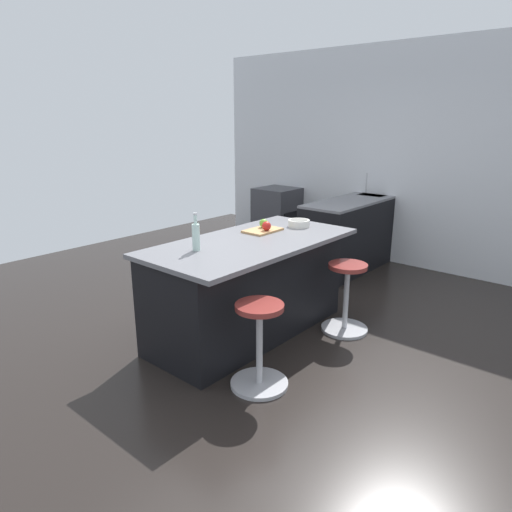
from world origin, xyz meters
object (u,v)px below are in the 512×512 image
at_px(oven_range, 277,216).
at_px(fruit_bowl, 299,223).
at_px(kitchen_island, 248,286).
at_px(stool_middle, 259,348).
at_px(stool_by_window, 346,300).
at_px(cutting_board, 263,230).
at_px(water_bottle, 196,236).
at_px(apple_green, 264,223).
at_px(apple_red, 267,226).

distance_m(oven_range, fruit_bowl, 2.77).
relative_size(oven_range, kitchen_island, 0.45).
bearing_deg(oven_range, stool_middle, 36.37).
distance_m(stool_by_window, cutting_board, 1.03).
height_order(oven_range, stool_by_window, oven_range).
height_order(kitchen_island, fruit_bowl, fruit_bowl).
relative_size(kitchen_island, water_bottle, 6.40).
distance_m(stool_by_window, apple_green, 1.07).
bearing_deg(kitchen_island, apple_green, -160.42).
xyz_separation_m(stool_by_window, water_bottle, (1.17, -0.75, 0.72)).
height_order(oven_range, apple_green, apple_green).
xyz_separation_m(apple_green, fruit_bowl, (-0.32, 0.19, -0.02)).
relative_size(cutting_board, water_bottle, 1.15).
xyz_separation_m(stool_middle, apple_red, (-0.94, -0.71, 0.66)).
height_order(apple_red, fruit_bowl, apple_red).
bearing_deg(fruit_bowl, apple_red, -12.04).
relative_size(apple_green, fruit_bowl, 0.40).
bearing_deg(cutting_board, kitchen_island, 16.56).
bearing_deg(fruit_bowl, kitchen_island, -4.18).
bearing_deg(kitchen_island, water_bottle, -8.63).
height_order(stool_middle, cutting_board, cutting_board).
relative_size(kitchen_island, stool_by_window, 3.01).
bearing_deg(kitchen_island, fruit_bowl, 175.82).
relative_size(stool_by_window, fruit_bowl, 3.12).
height_order(kitchen_island, cutting_board, cutting_board).
distance_m(oven_range, kitchen_island, 3.25).
xyz_separation_m(kitchen_island, fruit_bowl, (-0.71, 0.05, 0.49)).
xyz_separation_m(kitchen_island, cutting_board, (-0.32, -0.10, 0.46)).
xyz_separation_m(stool_middle, fruit_bowl, (-1.34, -0.62, 0.64)).
bearing_deg(oven_range, cutting_board, 35.32).
xyz_separation_m(stool_by_window, apple_red, (0.32, -0.71, 0.66)).
height_order(stool_by_window, stool_middle, same).
relative_size(stool_by_window, apple_green, 7.88).
xyz_separation_m(oven_range, cutting_board, (2.39, 1.69, 0.47)).
bearing_deg(stool_by_window, oven_range, -130.22).
distance_m(water_bottle, fruit_bowl, 1.26).
xyz_separation_m(oven_range, water_bottle, (3.25, 1.71, 0.58)).
relative_size(kitchen_island, stool_middle, 3.01).
height_order(apple_red, water_bottle, water_bottle).
distance_m(apple_green, fruit_bowl, 0.37).
height_order(stool_by_window, water_bottle, water_bottle).
relative_size(water_bottle, fruit_bowl, 1.46).
bearing_deg(kitchen_island, cutting_board, -163.44).
height_order(stool_middle, apple_red, apple_red).
distance_m(stool_by_window, stool_middle, 1.26).
bearing_deg(kitchen_island, oven_range, -146.58).
relative_size(kitchen_island, apple_green, 23.68).
relative_size(oven_range, cutting_board, 2.50).
relative_size(oven_range, stool_middle, 1.35).
bearing_deg(cutting_board, apple_green, -147.36).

